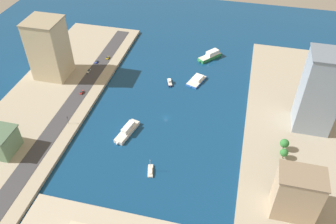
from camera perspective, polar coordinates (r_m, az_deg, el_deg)
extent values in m
plane|color=navy|center=(256.38, -0.35, -0.92)|extent=(440.00, 440.00, 0.00)
cube|color=#9E937F|center=(255.31, 20.14, -3.88)|extent=(70.00, 240.00, 2.47)
cube|color=#9E937F|center=(286.92, -18.48, 2.17)|extent=(70.00, 240.00, 2.47)
cube|color=#38383D|center=(277.12, -14.99, 1.83)|extent=(12.36, 228.00, 0.15)
cube|color=white|center=(220.89, -2.87, -9.57)|extent=(5.38, 10.35, 1.16)
cone|color=white|center=(224.28, -2.82, -8.53)|extent=(1.26, 1.26, 1.04)
cube|color=white|center=(219.76, -2.89, -9.50)|extent=(3.16, 5.69, 0.91)
cube|color=beige|center=(220.41, -2.88, -9.46)|extent=(5.16, 9.94, 0.10)
cylinder|color=silver|center=(217.29, -2.91, -8.60)|extent=(0.24, 0.24, 9.11)
cube|color=#1E284C|center=(288.94, 0.26, 4.78)|extent=(6.41, 10.43, 1.59)
cone|color=#1E284C|center=(284.59, 0.41, 4.14)|extent=(1.85, 1.85, 1.43)
cube|color=white|center=(288.44, 0.25, 5.14)|extent=(3.65, 4.46, 1.93)
cube|color=beige|center=(288.45, 0.26, 4.91)|extent=(6.15, 10.01, 0.10)
cube|color=blue|center=(292.03, 4.63, 5.06)|extent=(15.25, 21.17, 1.56)
cone|color=blue|center=(284.85, 3.67, 4.08)|extent=(1.77, 1.77, 1.40)
cube|color=white|center=(292.35, 4.83, 5.54)|extent=(9.76, 11.53, 2.17)
cube|color=beige|center=(291.55, 4.64, 5.19)|extent=(14.64, 20.32, 0.10)
cube|color=#2D8C4C|center=(323.12, 6.78, 8.89)|extent=(19.90, 22.31, 2.93)
cone|color=#2D8C4C|center=(315.82, 5.14, 8.20)|extent=(3.70, 3.70, 2.64)
cube|color=white|center=(323.34, 7.25, 9.56)|extent=(11.58, 12.48, 3.75)
cube|color=beige|center=(322.33, 6.81, 9.12)|extent=(19.10, 21.42, 0.10)
cube|color=silver|center=(245.20, -6.67, -3.21)|extent=(11.71, 24.82, 2.65)
cone|color=silver|center=(237.95, -8.28, -5.09)|extent=(2.86, 2.86, 2.39)
cube|color=white|center=(244.12, -6.53, -2.48)|extent=(6.76, 12.77, 3.22)
cube|color=beige|center=(244.26, -6.70, -2.97)|extent=(11.24, 23.83, 0.10)
cube|color=#8C9EB2|center=(249.44, 23.43, 2.91)|extent=(23.77, 21.99, 56.73)
cube|color=slate|center=(234.58, 25.27, 8.45)|extent=(24.72, 22.87, 0.80)
cube|color=tan|center=(200.74, 20.19, -12.46)|extent=(23.07, 15.88, 29.97)
cube|color=#7C6B55|center=(189.29, 21.25, -9.62)|extent=(24.00, 16.52, 0.80)
cube|color=#C6B793|center=(298.92, -18.82, 9.67)|extent=(25.43, 24.79, 48.09)
cube|color=gray|center=(287.97, -19.87, 13.82)|extent=(26.45, 25.78, 0.80)
cylinder|color=black|center=(284.45, -13.87, 3.30)|extent=(0.25, 0.64, 0.64)
cylinder|color=black|center=(283.75, -13.56, 3.26)|extent=(0.25, 0.64, 0.64)
cylinder|color=black|center=(282.15, -14.14, 2.90)|extent=(0.25, 0.64, 0.64)
cylinder|color=black|center=(281.44, -13.83, 2.85)|extent=(0.25, 0.64, 0.64)
cube|color=red|center=(282.74, -13.86, 3.13)|extent=(1.90, 4.76, 0.89)
cube|color=#262D38|center=(282.14, -13.90, 3.22)|extent=(1.67, 2.67, 0.58)
cylinder|color=black|center=(304.64, -12.74, 6.27)|extent=(0.25, 0.64, 0.64)
cylinder|color=black|center=(305.27, -13.01, 6.30)|extent=(0.25, 0.64, 0.64)
cylinder|color=black|center=(307.21, -12.49, 6.63)|extent=(0.25, 0.64, 0.64)
cylinder|color=black|center=(307.84, -12.75, 6.66)|extent=(0.25, 0.64, 0.64)
cube|color=white|center=(306.08, -12.76, 6.51)|extent=(1.77, 5.00, 0.77)
cube|color=#262D38|center=(305.88, -12.76, 6.65)|extent=(1.55, 2.80, 0.63)
cylinder|color=black|center=(315.65, -11.54, 7.79)|extent=(0.26, 0.64, 0.64)
cylinder|color=black|center=(316.26, -11.82, 7.81)|extent=(0.26, 0.64, 0.64)
cylinder|color=black|center=(318.01, -11.34, 8.09)|extent=(0.26, 0.64, 0.64)
cylinder|color=black|center=(318.62, -11.61, 8.11)|extent=(0.26, 0.64, 0.64)
cube|color=blue|center=(316.99, -11.58, 7.99)|extent=(1.90, 4.45, 0.74)
cube|color=#262D38|center=(316.84, -11.58, 8.10)|extent=(1.65, 2.50, 0.48)
cylinder|color=black|center=(322.49, -9.83, 8.79)|extent=(0.25, 0.64, 0.64)
cylinder|color=black|center=(321.87, -9.54, 8.76)|extent=(0.25, 0.64, 0.64)
cylinder|color=black|center=(320.08, -10.03, 8.50)|extent=(0.25, 0.64, 0.64)
cylinder|color=black|center=(319.46, -9.74, 8.47)|extent=(0.25, 0.64, 0.64)
cube|color=yellow|center=(320.83, -9.79, 8.68)|extent=(1.98, 4.45, 0.75)
cube|color=#262D38|center=(320.31, -9.82, 8.75)|extent=(1.73, 2.50, 0.58)
cylinder|color=black|center=(255.94, -15.95, -1.37)|extent=(0.18, 0.18, 5.50)
cube|color=black|center=(253.86, -16.08, -0.83)|extent=(0.36, 0.36, 1.00)
sphere|color=red|center=(253.64, -16.10, -0.77)|extent=(0.24, 0.24, 0.24)
sphere|color=yellow|center=(253.86, -16.08, -0.83)|extent=(0.24, 0.24, 0.24)
sphere|color=green|center=(254.08, -16.07, -0.89)|extent=(0.24, 0.24, 0.24)
cylinder|color=brown|center=(240.86, 18.23, -5.54)|extent=(0.50, 0.50, 3.42)
sphere|color=#2D7233|center=(238.08, 18.43, -4.86)|extent=(5.85, 5.85, 5.85)
cylinder|color=brown|center=(235.56, 18.19, -6.89)|extent=(0.50, 0.50, 3.01)
sphere|color=#2D7233|center=(233.04, 18.37, -6.29)|extent=(5.20, 5.20, 5.20)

